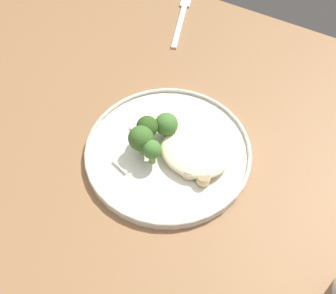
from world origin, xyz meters
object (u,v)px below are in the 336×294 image
seared_scallop_left_edge (190,169)px  broccoli_floret_rear_charred (147,127)px  seared_scallop_front_small (200,152)px  broccoli_floret_center_pile (166,125)px  dinner_plate (168,151)px  broccoli_floret_right_tilted (152,150)px  broccoli_floret_tall_stalk (141,138)px  dinner_fork (181,19)px  seared_scallop_on_noodles (203,179)px  seared_scallop_center_golden (176,157)px

seared_scallop_left_edge → broccoli_floret_rear_charred: 0.10m
seared_scallop_front_small → broccoli_floret_rear_charred: 0.10m
broccoli_floret_center_pile → dinner_plate: bearing=124.7°
broccoli_floret_right_tilted → broccoli_floret_tall_stalk: bearing=-17.6°
seared_scallop_left_edge → dinner_fork: bearing=-59.4°
dinner_plate → broccoli_floret_right_tilted: size_ratio=5.66×
seared_scallop_left_edge → dinner_fork: seared_scallop_left_edge is taller
seared_scallop_front_small → broccoli_floret_tall_stalk: broccoli_floret_tall_stalk is taller
dinner_plate → dinner_fork: (0.16, -0.34, -0.01)m
seared_scallop_left_edge → dinner_plate: bearing=-21.2°
seared_scallop_on_noodles → dinner_fork: bearing=-56.8°
dinner_plate → broccoli_floret_rear_charred: size_ratio=4.95×
seared_scallop_center_golden → seared_scallop_on_noodles: (-0.06, 0.02, -0.00)m
broccoli_floret_rear_charred → broccoli_floret_right_tilted: size_ratio=1.14×
dinner_plate → seared_scallop_center_golden: (-0.02, 0.01, 0.01)m
dinner_plate → broccoli_floret_tall_stalk: 0.06m
seared_scallop_on_noodles → broccoli_floret_right_tilted: (0.09, 0.01, 0.02)m
seared_scallop_front_small → broccoli_floret_center_pile: 0.08m
broccoli_floret_right_tilted → seared_scallop_left_edge: bearing=-169.6°
broccoli_floret_rear_charred → seared_scallop_front_small: bearing=-170.2°
dinner_plate → broccoli_floret_rear_charred: broccoli_floret_rear_charred is taller
broccoli_floret_tall_stalk → broccoli_floret_rear_charred: bearing=-82.4°
seared_scallop_center_golden → broccoli_floret_rear_charred: broccoli_floret_rear_charred is taller
dinner_plate → broccoli_floret_tall_stalk: broccoli_floret_tall_stalk is taller
broccoli_floret_right_tilted → dinner_fork: (0.15, -0.37, -0.04)m
broccoli_floret_right_tilted → dinner_plate: bearing=-109.5°
broccoli_floret_rear_charred → broccoli_floret_center_pile: 0.04m
seared_scallop_front_small → broccoli_floret_right_tilted: size_ratio=0.66×
seared_scallop_on_noodles → seared_scallop_left_edge: same height
dinner_plate → broccoli_floret_center_pile: size_ratio=5.57×
seared_scallop_center_golden → broccoli_floret_rear_charred: bearing=-11.6°
seared_scallop_center_golden → broccoli_floret_right_tilted: size_ratio=0.48×
broccoli_floret_tall_stalk → broccoli_floret_center_pile: bearing=-109.8°
seared_scallop_on_noodles → dinner_fork: (0.24, -0.37, -0.02)m
seared_scallop_center_golden → seared_scallop_left_edge: same height
seared_scallop_center_golden → broccoli_floret_rear_charred: (0.06, -0.01, 0.03)m
seared_scallop_center_golden → dinner_fork: seared_scallop_center_golden is taller
seared_scallop_left_edge → broccoli_floret_right_tilted: 0.07m
dinner_fork → broccoli_floret_center_pile: bearing=114.1°
dinner_plate → broccoli_floret_right_tilted: 0.05m
seared_scallop_front_small → broccoli_floret_center_pile: (0.07, -0.01, 0.02)m
seared_scallop_center_golden → seared_scallop_left_edge: size_ratio=0.69×
dinner_plate → broccoli_floret_center_pile: 0.05m
dinner_plate → seared_scallop_on_noodles: 0.09m
seared_scallop_center_golden → broccoli_floret_tall_stalk: size_ratio=0.40×
seared_scallop_center_golden → seared_scallop_on_noodles: size_ratio=1.07×
seared_scallop_front_small → broccoli_floret_tall_stalk: 0.10m
broccoli_floret_rear_charred → seared_scallop_left_edge: bearing=167.1°
seared_scallop_center_golden → dinner_fork: 0.40m
seared_scallop_left_edge → seared_scallop_center_golden: bearing=-15.5°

